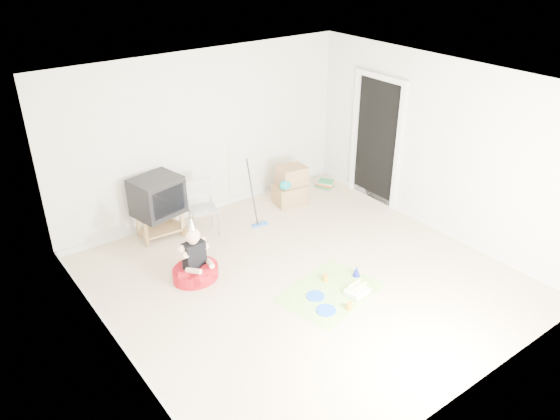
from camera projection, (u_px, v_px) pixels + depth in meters
ground at (304, 279)px, 7.25m from camera, size 5.00×5.00×0.00m
doorway_recess at (377, 142)px, 8.94m from camera, size 0.02×0.90×2.05m
tv_stand at (160, 223)px, 8.14m from camera, size 0.65×0.43×0.39m
crt_tv at (157, 196)px, 7.93m from camera, size 0.77×0.68×0.57m
folding_chair at (203, 209)px, 8.12m from camera, size 0.46×0.45×0.86m
cardboard_boxes at (290, 186)px, 9.10m from camera, size 0.58×0.47×0.64m
floor_mop at (259, 210)px, 8.43m from camera, size 0.27×0.35×1.03m
book_pile at (325, 183)px, 9.79m from camera, size 0.31×0.35×0.13m
seated_woman at (195, 266)px, 7.17m from camera, size 0.70×0.70×0.91m
party_mat at (330, 292)px, 6.99m from camera, size 1.41×1.14×0.01m
birthday_cake at (357, 292)px, 6.93m from camera, size 0.31×0.26×0.14m
blue_plate_near at (315, 296)px, 6.90m from camera, size 0.31×0.31×0.01m
blue_plate_far at (326, 310)px, 6.64m from camera, size 0.32×0.32×0.01m
orange_cup_near at (325, 278)px, 7.18m from camera, size 0.08×0.08×0.09m
orange_cup_far at (349, 306)px, 6.65m from camera, size 0.08×0.08×0.09m
blue_party_hat at (356, 271)px, 7.27m from camera, size 0.15×0.15×0.15m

